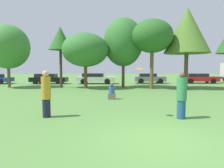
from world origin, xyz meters
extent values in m
plane|color=#54843D|center=(0.00, 0.00, 0.00)|extent=(120.00, 120.00, 0.00)
cylinder|color=#191E33|center=(-3.84, 2.66, 0.36)|extent=(0.31, 0.31, 0.72)
cylinder|color=#BF8C26|center=(-3.84, 2.66, 1.16)|extent=(0.36, 0.36, 0.88)
sphere|color=tan|center=(-3.84, 2.66, 1.71)|extent=(0.25, 0.25, 0.25)
cylinder|color=navy|center=(1.38, 2.33, 0.36)|extent=(0.32, 0.32, 0.71)
cylinder|color=#337F4C|center=(1.38, 2.33, 1.15)|extent=(0.38, 0.38, 0.87)
sphere|color=brown|center=(1.38, 2.33, 1.67)|extent=(0.21, 0.21, 0.21)
cylinder|color=orange|center=(-0.17, 2.58, 1.89)|extent=(0.29, 0.29, 0.08)
cube|color=#726651|center=(-1.18, 7.21, 0.19)|extent=(0.47, 0.39, 0.37)
cylinder|color=#2659A5|center=(-1.18, 7.21, 0.58)|extent=(0.35, 0.35, 0.42)
sphere|color=brown|center=(-1.18, 7.21, 0.89)|extent=(0.22, 0.22, 0.22)
cylinder|color=brown|center=(-11.19, 14.84, 1.43)|extent=(0.28, 0.28, 2.86)
ellipsoid|color=#3D7F33|center=(-11.19, 14.84, 4.00)|extent=(4.15, 4.15, 4.28)
cylinder|color=#473323|center=(-5.98, 14.47, 1.83)|extent=(0.25, 0.25, 3.67)
cone|color=#286023|center=(-5.98, 14.47, 4.78)|extent=(2.23, 2.23, 2.23)
cylinder|color=brown|center=(-3.54, 13.95, 1.21)|extent=(0.32, 0.32, 2.43)
ellipsoid|color=#33702D|center=(-3.54, 13.95, 3.63)|extent=(4.35, 4.35, 3.18)
cylinder|color=brown|center=(0.10, 14.92, 1.71)|extent=(0.29, 0.29, 3.41)
ellipsoid|color=#33702D|center=(0.10, 14.92, 4.48)|extent=(3.88, 3.88, 4.78)
cylinder|color=brown|center=(2.62, 13.33, 1.90)|extent=(0.32, 0.32, 3.80)
ellipsoid|color=#286023|center=(2.62, 13.33, 4.83)|extent=(3.75, 3.75, 3.04)
cylinder|color=brown|center=(5.91, 13.58, 1.64)|extent=(0.35, 0.35, 3.28)
cone|color=#4C7528|center=(5.91, 13.58, 5.39)|extent=(4.21, 4.21, 4.21)
cylinder|color=black|center=(-14.05, 20.60, 0.32)|extent=(0.65, 0.20, 0.64)
cylinder|color=black|center=(-14.15, 18.84, 0.32)|extent=(0.65, 0.20, 0.64)
cube|color=black|center=(-8.69, 19.71, 0.52)|extent=(4.52, 1.90, 0.54)
cube|color=black|center=(-9.02, 19.73, 1.01)|extent=(2.52, 1.59, 0.44)
cylinder|color=black|center=(-7.27, 20.45, 0.30)|extent=(0.62, 0.20, 0.61)
cylinder|color=black|center=(-7.36, 18.81, 0.30)|extent=(0.62, 0.20, 0.61)
cylinder|color=black|center=(-10.01, 20.61, 0.30)|extent=(0.62, 0.20, 0.61)
cylinder|color=black|center=(-10.11, 18.97, 0.30)|extent=(0.62, 0.20, 0.61)
cube|color=silver|center=(-2.87, 19.55, 0.57)|extent=(4.66, 2.14, 0.57)
cube|color=black|center=(-3.21, 19.57, 1.07)|extent=(2.60, 1.79, 0.43)
cylinder|color=black|center=(-1.40, 20.41, 0.33)|extent=(0.67, 0.20, 0.66)
cylinder|color=black|center=(-1.51, 18.53, 0.33)|extent=(0.67, 0.20, 0.66)
cylinder|color=black|center=(-4.23, 20.57, 0.33)|extent=(0.67, 0.20, 0.66)
cylinder|color=black|center=(-4.34, 18.69, 0.33)|extent=(0.67, 0.20, 0.66)
cube|color=slate|center=(3.87, 20.11, 0.57)|extent=(3.90, 1.88, 0.59)
cube|color=black|center=(3.58, 20.13, 1.05)|extent=(2.18, 1.58, 0.37)
cylinder|color=black|center=(5.10, 20.87, 0.32)|extent=(0.65, 0.22, 0.65)
cylinder|color=black|center=(5.00, 19.21, 0.32)|extent=(0.65, 0.22, 0.65)
cylinder|color=black|center=(2.74, 21.01, 0.32)|extent=(0.65, 0.22, 0.65)
cylinder|color=black|center=(2.64, 19.35, 0.32)|extent=(0.65, 0.22, 0.65)
cube|color=red|center=(10.18, 20.12, 0.56)|extent=(4.51, 2.09, 0.59)
cube|color=black|center=(9.85, 20.14, 1.05)|extent=(2.51, 1.75, 0.38)
cylinder|color=black|center=(11.59, 20.96, 0.31)|extent=(0.63, 0.22, 0.62)
cylinder|color=black|center=(11.49, 19.13, 0.31)|extent=(0.63, 0.22, 0.62)
cylinder|color=black|center=(8.86, 21.12, 0.31)|extent=(0.63, 0.22, 0.62)
cylinder|color=black|center=(8.76, 19.28, 0.31)|extent=(0.63, 0.22, 0.62)
camera|label=1|loc=(-1.42, -5.21, 1.94)|focal=32.35mm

